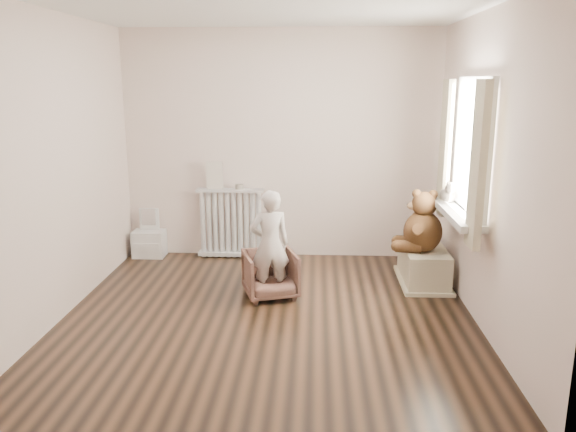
{
  "coord_description": "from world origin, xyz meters",
  "views": [
    {
      "loc": [
        0.41,
        -4.62,
        2.03
      ],
      "look_at": [
        0.15,
        0.45,
        0.8
      ],
      "focal_mm": 35.0,
      "sensor_mm": 36.0,
      "label": 1
    }
  ],
  "objects_px": {
    "armchair": "(271,274)",
    "child": "(270,244)",
    "toy_vanity": "(149,234)",
    "toy_bench": "(424,264)",
    "teddy_bear": "(423,221)",
    "radiator": "(231,225)",
    "plush_cat": "(448,192)"
  },
  "relations": [
    {
      "from": "plush_cat",
      "to": "armchair",
      "type": "bearing_deg",
      "value": 175.1
    },
    {
      "from": "toy_bench",
      "to": "teddy_bear",
      "type": "xyz_separation_m",
      "value": [
        -0.05,
        -0.1,
        0.47
      ]
    },
    {
      "from": "radiator",
      "to": "child",
      "type": "relative_size",
      "value": 0.79
    },
    {
      "from": "toy_bench",
      "to": "plush_cat",
      "type": "height_order",
      "value": "plush_cat"
    },
    {
      "from": "toy_vanity",
      "to": "teddy_bear",
      "type": "bearing_deg",
      "value": -15.28
    },
    {
      "from": "toy_vanity",
      "to": "toy_bench",
      "type": "distance_m",
      "value": 3.16
    },
    {
      "from": "toy_vanity",
      "to": "child",
      "type": "height_order",
      "value": "child"
    },
    {
      "from": "radiator",
      "to": "armchair",
      "type": "bearing_deg",
      "value": -65.43
    },
    {
      "from": "toy_vanity",
      "to": "child",
      "type": "distance_m",
      "value": 2.0
    },
    {
      "from": "toy_vanity",
      "to": "teddy_bear",
      "type": "relative_size",
      "value": 0.93
    },
    {
      "from": "radiator",
      "to": "teddy_bear",
      "type": "height_order",
      "value": "teddy_bear"
    },
    {
      "from": "child",
      "to": "toy_bench",
      "type": "bearing_deg",
      "value": -179.01
    },
    {
      "from": "radiator",
      "to": "toy_bench",
      "type": "bearing_deg",
      "value": -19.89
    },
    {
      "from": "toy_vanity",
      "to": "teddy_bear",
      "type": "distance_m",
      "value": 3.16
    },
    {
      "from": "toy_bench",
      "to": "teddy_bear",
      "type": "distance_m",
      "value": 0.48
    },
    {
      "from": "child",
      "to": "toy_bench",
      "type": "distance_m",
      "value": 1.66
    },
    {
      "from": "radiator",
      "to": "toy_bench",
      "type": "relative_size",
      "value": 1.03
    },
    {
      "from": "armchair",
      "to": "toy_bench",
      "type": "height_order",
      "value": "armchair"
    },
    {
      "from": "armchair",
      "to": "teddy_bear",
      "type": "distance_m",
      "value": 1.6
    },
    {
      "from": "armchair",
      "to": "plush_cat",
      "type": "bearing_deg",
      "value": -10.56
    },
    {
      "from": "radiator",
      "to": "toy_bench",
      "type": "xyz_separation_m",
      "value": [
        2.1,
        -0.76,
        -0.19
      ]
    },
    {
      "from": "plush_cat",
      "to": "radiator",
      "type": "bearing_deg",
      "value": 143.44
    },
    {
      "from": "radiator",
      "to": "toy_bench",
      "type": "distance_m",
      "value": 2.24
    },
    {
      "from": "radiator",
      "to": "plush_cat",
      "type": "relative_size",
      "value": 3.24
    },
    {
      "from": "armchair",
      "to": "toy_bench",
      "type": "xyz_separation_m",
      "value": [
        1.54,
        0.47,
        -0.02
      ]
    },
    {
      "from": "plush_cat",
      "to": "toy_vanity",
      "type": "bearing_deg",
      "value": 150.78
    },
    {
      "from": "armchair",
      "to": "child",
      "type": "height_order",
      "value": "child"
    },
    {
      "from": "toy_bench",
      "to": "armchair",
      "type": "bearing_deg",
      "value": -162.95
    },
    {
      "from": "radiator",
      "to": "plush_cat",
      "type": "distance_m",
      "value": 2.54
    },
    {
      "from": "radiator",
      "to": "toy_vanity",
      "type": "bearing_deg",
      "value": -178.23
    },
    {
      "from": "plush_cat",
      "to": "child",
      "type": "bearing_deg",
      "value": 176.78
    },
    {
      "from": "child",
      "to": "toy_bench",
      "type": "relative_size",
      "value": 1.31
    }
  ]
}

